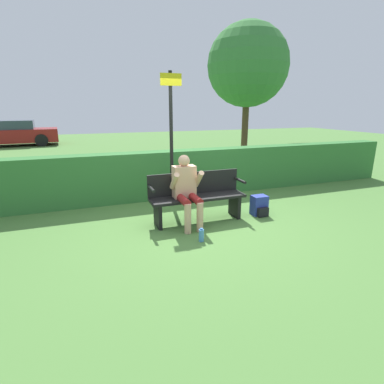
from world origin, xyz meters
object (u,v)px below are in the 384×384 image
at_px(park_bench, 197,196).
at_px(backpack, 259,206).
at_px(person_seated, 186,188).
at_px(parked_car, 13,134).
at_px(tree, 248,66).
at_px(signpost, 171,133).
at_px(water_bottle, 201,235).

height_order(park_bench, backpack, park_bench).
bearing_deg(backpack, person_seated, 179.14).
relative_size(person_seated, backpack, 3.23).
relative_size(backpack, parked_car, 0.08).
bearing_deg(tree, person_seated, -127.64).
xyz_separation_m(backpack, signpost, (-1.39, 1.12, 1.31)).
bearing_deg(person_seated, signpost, 86.22).
bearing_deg(park_bench, parked_car, 111.01).
bearing_deg(tree, parked_car, 139.02).
distance_m(park_bench, backpack, 1.26).
bearing_deg(water_bottle, signpost, 87.28).
relative_size(person_seated, signpost, 0.46).
distance_m(backpack, parked_car, 15.08).
height_order(backpack, tree, tree).
bearing_deg(park_bench, tree, 53.27).
height_order(backpack, parked_car, parked_car).
bearing_deg(park_bench, person_seated, -150.46).
distance_m(signpost, parked_car, 13.52).
height_order(person_seated, signpost, signpost).
relative_size(park_bench, signpost, 0.65).
xyz_separation_m(backpack, parked_car, (-6.40, 13.65, 0.46)).
height_order(signpost, tree, tree).
xyz_separation_m(water_bottle, signpost, (0.09, 1.83, 1.39)).
bearing_deg(signpost, water_bottle, -92.72).
height_order(person_seated, water_bottle, person_seated).
distance_m(park_bench, signpost, 1.42).
bearing_deg(backpack, park_bench, 172.53).
distance_m(water_bottle, signpost, 2.30).
bearing_deg(park_bench, backpack, -7.47).
bearing_deg(tree, park_bench, -126.73).
distance_m(park_bench, tree, 7.42).
bearing_deg(water_bottle, tree, 55.62).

